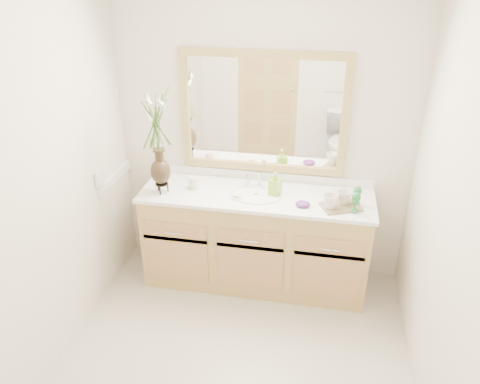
% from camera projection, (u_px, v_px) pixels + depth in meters
% --- Properties ---
extents(floor, '(2.60, 2.60, 0.00)m').
position_uv_depth(floor, '(231.00, 369.00, 3.18)').
color(floor, '#BEB6A2').
rests_on(floor, ground).
extents(wall_back, '(2.40, 0.02, 2.40)m').
position_uv_depth(wall_back, '(263.00, 137.00, 3.77)').
color(wall_back, white).
rests_on(wall_back, floor).
extents(wall_left, '(0.02, 2.60, 2.40)m').
position_uv_depth(wall_left, '(35.00, 198.00, 2.83)').
color(wall_left, white).
rests_on(wall_left, floor).
extents(wall_right, '(0.02, 2.60, 2.40)m').
position_uv_depth(wall_right, '(455.00, 239.00, 2.43)').
color(wall_right, white).
rests_on(wall_right, floor).
extents(vanity, '(1.80, 0.55, 0.80)m').
position_uv_depth(vanity, '(256.00, 240.00, 3.88)').
color(vanity, tan).
rests_on(vanity, floor).
extents(counter, '(1.84, 0.57, 0.03)m').
position_uv_depth(counter, '(256.00, 196.00, 3.69)').
color(counter, white).
rests_on(counter, vanity).
extents(sink, '(0.38, 0.34, 0.23)m').
position_uv_depth(sink, '(256.00, 201.00, 3.69)').
color(sink, white).
rests_on(sink, counter).
extents(mirror, '(1.32, 0.04, 0.97)m').
position_uv_depth(mirror, '(263.00, 113.00, 3.65)').
color(mirror, white).
rests_on(mirror, wall_back).
extents(switch_plate, '(0.02, 0.12, 0.12)m').
position_uv_depth(switch_plate, '(100.00, 178.00, 3.60)').
color(switch_plate, white).
rests_on(switch_plate, wall_left).
extents(flower_vase, '(0.18, 0.18, 0.76)m').
position_uv_depth(flower_vase, '(157.00, 131.00, 3.48)').
color(flower_vase, black).
rests_on(flower_vase, counter).
extents(tumbler, '(0.08, 0.08, 0.10)m').
position_uv_depth(tumbler, '(194.00, 183.00, 3.75)').
color(tumbler, beige).
rests_on(tumbler, counter).
extents(soap_dish, '(0.09, 0.09, 0.03)m').
position_uv_depth(soap_dish, '(236.00, 197.00, 3.62)').
color(soap_dish, beige).
rests_on(soap_dish, counter).
extents(soap_bottle, '(0.10, 0.10, 0.17)m').
position_uv_depth(soap_bottle, '(275.00, 184.00, 3.65)').
color(soap_bottle, '#89C72E').
rests_on(soap_bottle, counter).
extents(purple_dish, '(0.14, 0.12, 0.04)m').
position_uv_depth(purple_dish, '(303.00, 204.00, 3.49)').
color(purple_dish, '#662674').
rests_on(purple_dish, counter).
extents(tray, '(0.33, 0.29, 0.01)m').
position_uv_depth(tray, '(341.00, 207.00, 3.48)').
color(tray, brown).
rests_on(tray, counter).
extents(mug_left, '(0.13, 0.12, 0.11)m').
position_uv_depth(mug_left, '(331.00, 201.00, 3.43)').
color(mug_left, beige).
rests_on(mug_left, tray).
extents(mug_right, '(0.15, 0.15, 0.11)m').
position_uv_depth(mug_right, '(344.00, 197.00, 3.49)').
color(mug_right, beige).
rests_on(mug_right, tray).
extents(goblet_front, '(0.07, 0.07, 0.15)m').
position_uv_depth(goblet_front, '(356.00, 198.00, 3.37)').
color(goblet_front, '#26733A').
rests_on(goblet_front, tray).
extents(goblet_back, '(0.06, 0.06, 0.14)m').
position_uv_depth(goblet_back, '(357.00, 192.00, 3.47)').
color(goblet_back, '#26733A').
rests_on(goblet_back, tray).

